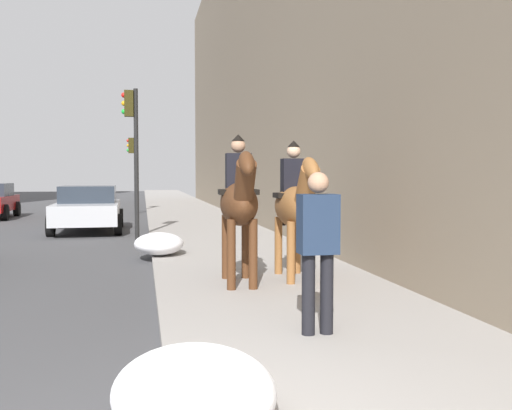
{
  "coord_description": "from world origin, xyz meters",
  "views": [
    {
      "loc": [
        -3.13,
        0.17,
        1.79
      ],
      "look_at": [
        4.0,
        -1.27,
        1.4
      ],
      "focal_mm": 39.55,
      "sensor_mm": 36.0,
      "label": 1
    }
  ],
  "objects_px": {
    "mounted_horse_near": "(239,201)",
    "traffic_light_near_curb": "(133,140)",
    "mounted_horse_far": "(295,204)",
    "pedestrian_greeting": "(318,242)",
    "car_near_lane": "(88,208)",
    "traffic_light_far_curb": "(133,162)"
  },
  "relations": [
    {
      "from": "traffic_light_far_curb",
      "to": "traffic_light_near_curb",
      "type": "bearing_deg",
      "value": -179.11
    },
    {
      "from": "pedestrian_greeting",
      "to": "mounted_horse_far",
      "type": "bearing_deg",
      "value": -11.41
    },
    {
      "from": "traffic_light_near_curb",
      "to": "pedestrian_greeting",
      "type": "bearing_deg",
      "value": -168.58
    },
    {
      "from": "traffic_light_near_curb",
      "to": "mounted_horse_near",
      "type": "bearing_deg",
      "value": -166.97
    },
    {
      "from": "car_near_lane",
      "to": "mounted_horse_far",
      "type": "bearing_deg",
      "value": 21.49
    },
    {
      "from": "mounted_horse_near",
      "to": "pedestrian_greeting",
      "type": "bearing_deg",
      "value": 10.44
    },
    {
      "from": "traffic_light_near_curb",
      "to": "car_near_lane",
      "type": "bearing_deg",
      "value": 27.4
    },
    {
      "from": "pedestrian_greeting",
      "to": "traffic_light_far_curb",
      "type": "distance_m",
      "value": 21.05
    },
    {
      "from": "mounted_horse_near",
      "to": "traffic_light_near_curb",
      "type": "distance_m",
      "value": 7.56
    },
    {
      "from": "pedestrian_greeting",
      "to": "car_near_lane",
      "type": "xyz_separation_m",
      "value": [
        12.86,
        3.48,
        -0.35
      ]
    },
    {
      "from": "mounted_horse_near",
      "to": "pedestrian_greeting",
      "type": "xyz_separation_m",
      "value": [
        -2.8,
        -0.35,
        -0.29
      ]
    },
    {
      "from": "mounted_horse_far",
      "to": "pedestrian_greeting",
      "type": "height_order",
      "value": "mounted_horse_far"
    },
    {
      "from": "car_near_lane",
      "to": "traffic_light_near_curb",
      "type": "xyz_separation_m",
      "value": [
        -2.81,
        -1.46,
        2.0
      ]
    },
    {
      "from": "mounted_horse_near",
      "to": "pedestrian_greeting",
      "type": "distance_m",
      "value": 2.84
    },
    {
      "from": "mounted_horse_far",
      "to": "car_near_lane",
      "type": "relative_size",
      "value": 0.52
    },
    {
      "from": "mounted_horse_near",
      "to": "traffic_light_near_curb",
      "type": "relative_size",
      "value": 0.56
    },
    {
      "from": "mounted_horse_far",
      "to": "pedestrian_greeting",
      "type": "relative_size",
      "value": 1.31
    },
    {
      "from": "mounted_horse_far",
      "to": "traffic_light_far_curb",
      "type": "bearing_deg",
      "value": -169.61
    },
    {
      "from": "mounted_horse_near",
      "to": "mounted_horse_far",
      "type": "relative_size",
      "value": 1.03
    },
    {
      "from": "pedestrian_greeting",
      "to": "traffic_light_near_curb",
      "type": "relative_size",
      "value": 0.41
    },
    {
      "from": "mounted_horse_near",
      "to": "traffic_light_far_curb",
      "type": "distance_m",
      "value": 18.22
    },
    {
      "from": "mounted_horse_near",
      "to": "mounted_horse_far",
      "type": "xyz_separation_m",
      "value": [
        0.27,
        -0.95,
        -0.06
      ]
    }
  ]
}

